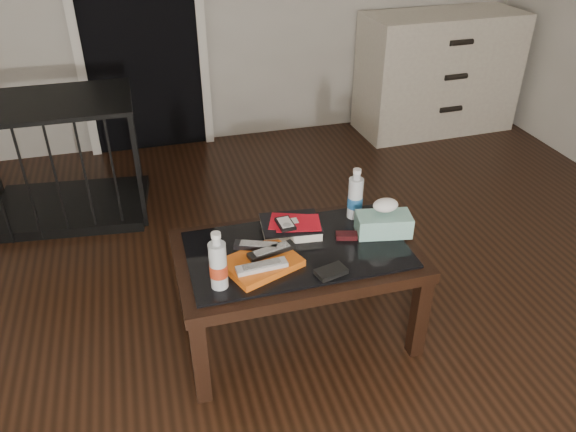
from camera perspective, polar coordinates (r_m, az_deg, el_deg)
name	(u,v)px	position (r m, az deg, el deg)	size (l,w,h in m)	color
ground	(295,372)	(2.44, 0.76, -15.59)	(5.00, 5.00, 0.00)	black
doorway	(136,5)	(4.13, -15.21, 19.95)	(0.90, 0.08, 2.07)	black
coffee_table	(297,261)	(2.36, 0.91, -4.59)	(1.00, 0.60, 0.46)	black
dresser	(438,73)	(4.64, 14.97, 13.86)	(1.22, 0.56, 0.90)	beige
pet_crate	(65,178)	(3.60, -21.73, 3.58)	(0.96, 0.70, 0.71)	black
magazines	(262,263)	(2.22, -2.70, -4.78)	(0.28, 0.21, 0.03)	#CC5613
remote_silver	(262,266)	(2.16, -2.68, -5.11)	(0.20, 0.05, 0.02)	#BAB9BF
remote_black_front	(272,250)	(2.24, -1.67, -3.52)	(0.20, 0.05, 0.02)	black
remote_black_back	(259,245)	(2.27, -3.00, -3.01)	(0.20, 0.05, 0.02)	black
textbook	(291,227)	(2.42, 0.27, -1.14)	(0.25, 0.20, 0.05)	black
dvd_mailers	(292,222)	(2.41, 0.41, -0.57)	(0.19, 0.14, 0.01)	red
ipod	(285,224)	(2.37, -0.27, -0.78)	(0.06, 0.10, 0.02)	black
flip_phone	(347,236)	(2.40, 5.97, -2.00)	(0.09, 0.05, 0.02)	black
wallet	(331,272)	(2.19, 4.40, -5.65)	(0.12, 0.07, 0.02)	black
water_bottle_left	(218,260)	(2.07, -7.14, -4.48)	(0.07, 0.07, 0.24)	#B6BCC2
water_bottle_right	(356,193)	(2.49, 6.88, 2.30)	(0.07, 0.07, 0.24)	silver
tissue_box	(383,224)	(2.43, 9.68, -0.83)	(0.23, 0.12, 0.09)	teal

